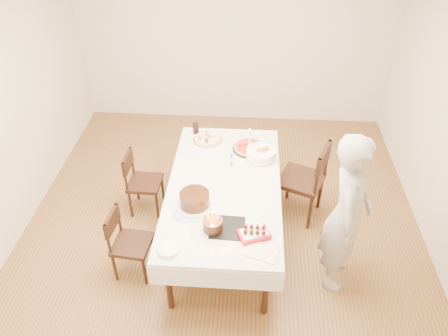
# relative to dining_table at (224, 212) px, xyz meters

# --- Properties ---
(floor) EXTENTS (5.00, 5.00, 0.00)m
(floor) POSITION_rel_dining_table_xyz_m (-0.03, 0.11, -0.38)
(floor) COLOR brown
(floor) RESTS_ON ground
(wall_back) EXTENTS (4.50, 0.04, 2.70)m
(wall_back) POSITION_rel_dining_table_xyz_m (-0.03, 2.61, 0.98)
(wall_back) COLOR beige
(wall_back) RESTS_ON floor
(dining_table) EXTENTS (1.62, 2.35, 0.75)m
(dining_table) POSITION_rel_dining_table_xyz_m (0.00, 0.00, 0.00)
(dining_table) COLOR silver
(dining_table) RESTS_ON floor
(chair_right_savory) EXTENTS (0.66, 0.66, 0.99)m
(chair_right_savory) POSITION_rel_dining_table_xyz_m (0.84, 0.46, 0.12)
(chair_right_savory) COLOR black
(chair_right_savory) RESTS_ON floor
(chair_left_savory) EXTENTS (0.41, 0.41, 0.78)m
(chair_left_savory) POSITION_rel_dining_table_xyz_m (-0.94, 0.41, 0.02)
(chair_left_savory) COLOR black
(chair_left_savory) RESTS_ON floor
(chair_left_dessert) EXTENTS (0.43, 0.43, 0.77)m
(chair_left_dessert) POSITION_rel_dining_table_xyz_m (-0.87, -0.52, 0.01)
(chair_left_dessert) COLOR black
(chair_left_dessert) RESTS_ON floor
(person) EXTENTS (0.53, 0.69, 1.69)m
(person) POSITION_rel_dining_table_xyz_m (1.15, -0.45, 0.47)
(person) COLOR #AFABA5
(person) RESTS_ON floor
(pizza_white) EXTENTS (0.45, 0.45, 0.04)m
(pizza_white) POSITION_rel_dining_table_xyz_m (-0.25, 0.80, 0.40)
(pizza_white) COLOR beige
(pizza_white) RESTS_ON dining_table
(pizza_pepperoni) EXTENTS (0.44, 0.44, 0.04)m
(pizza_pepperoni) POSITION_rel_dining_table_xyz_m (0.24, 0.66, 0.40)
(pizza_pepperoni) COLOR red
(pizza_pepperoni) RESTS_ON dining_table
(red_placemat) EXTENTS (0.26, 0.26, 0.01)m
(red_placemat) POSITION_rel_dining_table_xyz_m (0.39, 0.55, 0.38)
(red_placemat) COLOR #B21E1E
(red_placemat) RESTS_ON dining_table
(pasta_bowl) EXTENTS (0.33, 0.33, 0.10)m
(pasta_bowl) POSITION_rel_dining_table_xyz_m (0.37, 0.49, 0.43)
(pasta_bowl) COLOR white
(pasta_bowl) RESTS_ON dining_table
(taper_candle) EXTENTS (0.10, 0.10, 0.37)m
(taper_candle) POSITION_rel_dining_table_xyz_m (0.24, 0.53, 0.56)
(taper_candle) COLOR white
(taper_candle) RESTS_ON dining_table
(shaker_pair) EXTENTS (0.09, 0.09, 0.10)m
(shaker_pair) POSITION_rel_dining_table_xyz_m (0.06, 0.35, 0.42)
(shaker_pair) COLOR white
(shaker_pair) RESTS_ON dining_table
(cola_glass) EXTENTS (0.08, 0.08, 0.13)m
(cola_glass) POSITION_rel_dining_table_xyz_m (-0.40, 0.95, 0.44)
(cola_glass) COLOR black
(cola_glass) RESTS_ON dining_table
(layer_cake) EXTENTS (0.43, 0.43, 0.14)m
(layer_cake) POSITION_rel_dining_table_xyz_m (-0.26, -0.31, 0.45)
(layer_cake) COLOR black
(layer_cake) RESTS_ON dining_table
(cake_board) EXTENTS (0.32, 0.32, 0.01)m
(cake_board) POSITION_rel_dining_table_xyz_m (0.07, -0.60, 0.38)
(cake_board) COLOR black
(cake_board) RESTS_ON dining_table
(birthday_cake) EXTENTS (0.24, 0.24, 0.17)m
(birthday_cake) POSITION_rel_dining_table_xyz_m (-0.06, -0.63, 0.47)
(birthday_cake) COLOR #391A0F
(birthday_cake) RESTS_ON dining_table
(strawberry_box) EXTENTS (0.31, 0.27, 0.07)m
(strawberry_box) POSITION_rel_dining_table_xyz_m (0.31, -0.69, 0.41)
(strawberry_box) COLOR #B51420
(strawberry_box) RESTS_ON dining_table
(box_lid) EXTENTS (0.34, 0.28, 0.02)m
(box_lid) POSITION_rel_dining_table_xyz_m (0.37, -0.86, 0.38)
(box_lid) COLOR beige
(box_lid) RESTS_ON dining_table
(plate_stack) EXTENTS (0.19, 0.19, 0.04)m
(plate_stack) POSITION_rel_dining_table_xyz_m (-0.41, -0.91, 0.39)
(plate_stack) COLOR white
(plate_stack) RESTS_ON dining_table
(china_plate) EXTENTS (0.29, 0.29, 0.01)m
(china_plate) POSITION_rel_dining_table_xyz_m (-0.33, -0.46, 0.38)
(china_plate) COLOR white
(china_plate) RESTS_ON dining_table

